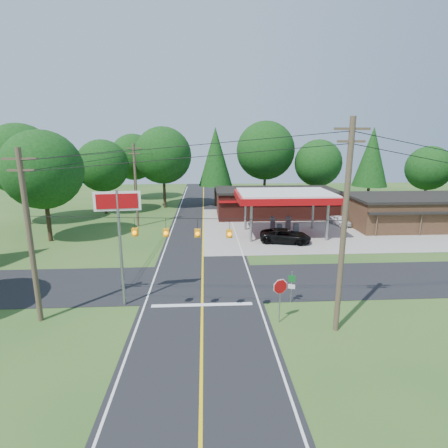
{
  "coord_description": "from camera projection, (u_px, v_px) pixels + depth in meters",
  "views": [
    {
      "loc": [
        0.27,
        -24.27,
        10.39
      ],
      "look_at": [
        2.0,
        7.0,
        2.8
      ],
      "focal_mm": 28.0,
      "sensor_mm": 36.0,
      "label": 1
    }
  ],
  "objects": [
    {
      "name": "sedan_car",
      "position": [
        340.0,
        221.0,
        43.25
      ],
      "size": [
        4.09,
        4.09,
        1.18
      ],
      "primitive_type": "imported",
      "rotation": [
        0.0,
        0.0,
        0.2
      ],
      "color": "white",
      "rests_on": "ground"
    },
    {
      "name": "suv_car",
      "position": [
        285.0,
        236.0,
        35.97
      ],
      "size": [
        6.23,
        6.23,
        1.44
      ],
      "primitive_type": "imported",
      "rotation": [
        0.0,
        0.0,
        1.34
      ],
      "color": "black",
      "rests_on": "ground"
    },
    {
      "name": "utility_pole_near_right",
      "position": [
        344.0,
        227.0,
        18.18
      ],
      "size": [
        1.8,
        0.3,
        11.5
      ],
      "color": "#473828",
      "rests_on": "ground"
    },
    {
      "name": "gas_canopy",
      "position": [
        285.0,
        197.0,
        38.07
      ],
      "size": [
        10.6,
        7.4,
        4.88
      ],
      "color": "gray",
      "rests_on": "ground"
    },
    {
      "name": "cross_road",
      "position": [
        202.0,
        283.0,
        25.97
      ],
      "size": [
        70.0,
        7.0,
        0.02
      ],
      "primitive_type": "cube",
      "color": "black",
      "rests_on": "ground"
    },
    {
      "name": "utility_pole_far_left",
      "position": [
        136.0,
        184.0,
        41.79
      ],
      "size": [
        1.8,
        0.3,
        10.0
      ],
      "color": "#473828",
      "rests_on": "ground"
    },
    {
      "name": "main_highway",
      "position": [
        202.0,
        283.0,
        25.98
      ],
      "size": [
        8.0,
        120.0,
        0.02
      ],
      "primitive_type": "cube",
      "color": "black",
      "rests_on": "ground"
    },
    {
      "name": "convenience_store",
      "position": [
        275.0,
        202.0,
        48.37
      ],
      "size": [
        16.4,
        7.55,
        3.8
      ],
      "color": "#501D17",
      "rests_on": "ground"
    },
    {
      "name": "octagonal_stop_sign",
      "position": [
        280.0,
        290.0,
        19.9
      ],
      "size": [
        0.9,
        0.32,
        2.71
      ],
      "color": "gray",
      "rests_on": "ground"
    },
    {
      "name": "treeline_backdrop",
      "position": [
        208.0,
        161.0,
        47.56
      ],
      "size": [
        70.27,
        51.59,
        13.3
      ],
      "color": "#332316",
      "rests_on": "ground"
    },
    {
      "name": "lane_center_yellow",
      "position": [
        202.0,
        283.0,
        25.97
      ],
      "size": [
        0.15,
        110.0,
        0.0
      ],
      "primitive_type": "cube",
      "color": "yellow",
      "rests_on": "main_highway"
    },
    {
      "name": "ground",
      "position": [
        202.0,
        283.0,
        25.98
      ],
      "size": [
        120.0,
        120.0,
        0.0
      ],
      "primitive_type": "plane",
      "color": "#28511C",
      "rests_on": "ground"
    },
    {
      "name": "overhead_beacons",
      "position": [
        181.0,
        220.0,
        18.64
      ],
      "size": [
        17.04,
        2.04,
        1.03
      ],
      "color": "black",
      "rests_on": "ground"
    },
    {
      "name": "strip_building",
      "position": [
        433.0,
        211.0,
        42.53
      ],
      "size": [
        20.4,
        8.75,
        3.8
      ],
      "color": "#3F281A",
      "rests_on": "ground"
    },
    {
      "name": "big_stop_sign",
      "position": [
        119.0,
        220.0,
        21.23
      ],
      "size": [
        2.77,
        0.43,
        7.48
      ],
      "color": "gray",
      "rests_on": "ground"
    },
    {
      "name": "utility_pole_near_left",
      "position": [
        30.0,
        235.0,
        19.39
      ],
      "size": [
        1.8,
        0.3,
        10.0
      ],
      "color": "#473828",
      "rests_on": "ground"
    },
    {
      "name": "utility_pole_north",
      "position": [
        164.0,
        174.0,
        58.47
      ],
      "size": [
        0.3,
        0.3,
        9.5
      ],
      "color": "#473828",
      "rests_on": "ground"
    },
    {
      "name": "route_sign_post",
      "position": [
        292.0,
        284.0,
        22.57
      ],
      "size": [
        0.43,
        0.17,
        2.17
      ],
      "color": "gray",
      "rests_on": "ground"
    }
  ]
}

